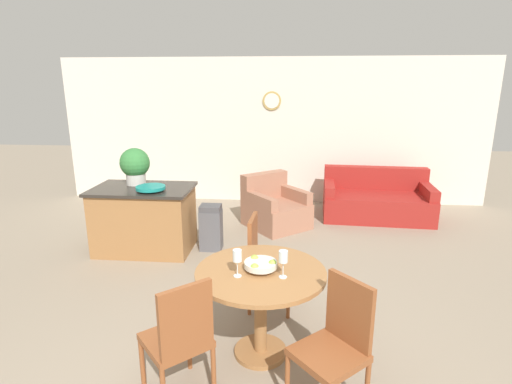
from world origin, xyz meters
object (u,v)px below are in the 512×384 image
dining_table (261,290)px  wine_glass_left (237,257)px  kitchen_island (145,219)px  dining_chair_far_side (264,258)px  armchair (275,209)px  wine_glass_right (283,258)px  fruit_bowl (261,264)px  trash_bin (211,228)px  potted_plant (135,165)px  couch (376,201)px  teal_bowl (151,188)px  dining_chair_near_left (180,336)px  dining_chair_near_right (337,341)px

dining_table → wine_glass_left: (-0.17, -0.12, 0.34)m
kitchen_island → wine_glass_left: bearing=-54.3°
dining_chair_far_side → armchair: bearing=-176.7°
dining_chair_far_side → wine_glass_right: wine_glass_right is taller
fruit_bowl → trash_bin: (-0.85, 2.17, -0.51)m
kitchen_island → potted_plant: size_ratio=2.63×
dining_chair_far_side → dining_table: bearing=5.8°
potted_plant → trash_bin: 1.34m
potted_plant → couch: 4.01m
kitchen_island → couch: 3.86m
teal_bowl → trash_bin: size_ratio=0.59×
armchair → couch: bearing=-19.8°
dining_chair_far_side → wine_glass_left: wine_glass_left is taller
dining_table → teal_bowl: (-1.57, 1.91, 0.33)m
dining_chair_near_left → potted_plant: bearing=74.7°
dining_chair_far_side → fruit_bowl: size_ratio=3.61×
dining_table → couch: 4.17m
dining_chair_near_right → potted_plant: (-2.45, 2.76, 0.63)m
dining_chair_near_right → kitchen_island: dining_chair_near_right is taller
kitchen_island → trash_bin: bearing=6.5°
dining_chair_near_left → teal_bowl: bearing=71.6°
wine_glass_left → wine_glass_right: same height
dining_table → armchair: armchair is taller
dining_table → dining_chair_near_left: size_ratio=1.10×
wine_glass_right → potted_plant: (-2.07, 2.34, 0.22)m
teal_bowl → armchair: (1.55, 1.28, -0.65)m
teal_bowl → trash_bin: 0.98m
dining_chair_near_right → dining_chair_near_left: bearing=50.8°
dining_chair_near_left → dining_chair_far_side: bearing=28.3°
dining_chair_far_side → wine_glass_left: 0.98m
dining_chair_near_right → wine_glass_left: size_ratio=4.34×
dining_chair_far_side → armchair: 2.43m
armchair → dining_chair_near_left: bearing=-137.0°
fruit_bowl → trash_bin: size_ratio=0.42×
dining_chair_far_side → trash_bin: dining_chair_far_side is taller
kitchen_island → trash_bin: kitchen_island is taller
kitchen_island → teal_bowl: (0.18, -0.16, 0.48)m
couch → dining_chair_far_side: bearing=-116.3°
wine_glass_right → dining_chair_far_side: bearing=103.5°
dining_chair_near_left → dining_table: bearing=5.8°
wine_glass_left → teal_bowl: (-1.39, 2.02, -0.01)m
trash_bin → fruit_bowl: bearing=-68.6°
dining_table → trash_bin: size_ratio=1.67×
potted_plant → couch: bearing=23.4°
dining_table → wine_glass_right: wine_glass_right is taller
fruit_bowl → potted_plant: (-1.89, 2.24, 0.33)m
teal_bowl → potted_plant: size_ratio=0.75×
potted_plant → trash_bin: (1.04, -0.07, -0.84)m
kitchen_island → couch: size_ratio=0.72×
armchair → dining_table: bearing=-129.1°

